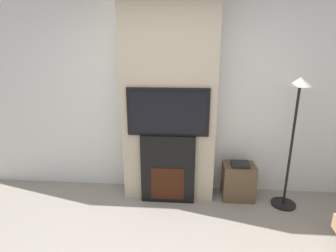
{
  "coord_description": "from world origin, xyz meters",
  "views": [
    {
      "loc": [
        0.24,
        -1.46,
        1.95
      ],
      "look_at": [
        0.0,
        1.63,
        1.03
      ],
      "focal_mm": 28.0,
      "sensor_mm": 36.0,
      "label": 1
    }
  ],
  "objects_px": {
    "floor_lamp": "(295,123)",
    "media_stand": "(238,181)",
    "television": "(168,112)",
    "fireplace": "(168,169)"
  },
  "relations": [
    {
      "from": "floor_lamp",
      "to": "media_stand",
      "type": "xyz_separation_m",
      "value": [
        -0.57,
        0.13,
        -0.86
      ]
    },
    {
      "from": "television",
      "to": "fireplace",
      "type": "bearing_deg",
      "value": 90.0
    },
    {
      "from": "floor_lamp",
      "to": "media_stand",
      "type": "relative_size",
      "value": 3.07
    },
    {
      "from": "television",
      "to": "floor_lamp",
      "type": "height_order",
      "value": "floor_lamp"
    },
    {
      "from": "fireplace",
      "to": "television",
      "type": "bearing_deg",
      "value": -90.0
    },
    {
      "from": "fireplace",
      "to": "media_stand",
      "type": "bearing_deg",
      "value": 7.85
    },
    {
      "from": "television",
      "to": "floor_lamp",
      "type": "relative_size",
      "value": 0.61
    },
    {
      "from": "television",
      "to": "media_stand",
      "type": "distance_m",
      "value": 1.35
    },
    {
      "from": "media_stand",
      "to": "fireplace",
      "type": "bearing_deg",
      "value": -172.15
    },
    {
      "from": "fireplace",
      "to": "media_stand",
      "type": "distance_m",
      "value": 0.97
    }
  ]
}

